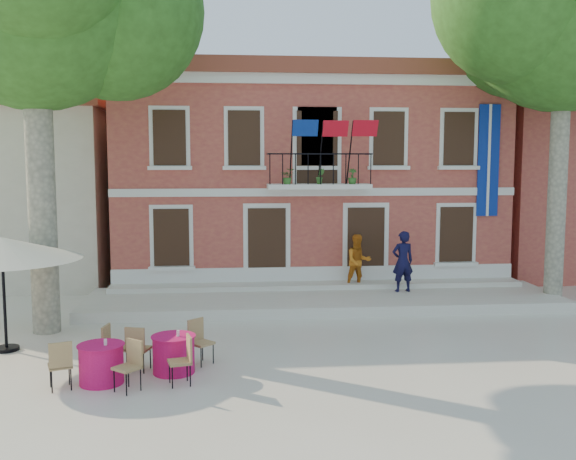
% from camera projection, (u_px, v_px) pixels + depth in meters
% --- Properties ---
extents(ground, '(90.00, 90.00, 0.00)m').
position_uv_depth(ground, '(265.00, 349.00, 14.64)').
color(ground, beige).
rests_on(ground, ground).
extents(main_building, '(13.50, 9.59, 7.50)m').
position_uv_depth(main_building, '(303.00, 174.00, 24.30)').
color(main_building, '#BF5F45').
rests_on(main_building, ground).
extents(terrace, '(14.00, 3.40, 0.30)m').
position_uv_depth(terrace, '(324.00, 300.00, 19.16)').
color(terrace, silver).
rests_on(terrace, ground).
extents(plane_tree_east, '(5.92, 5.92, 11.63)m').
position_uv_depth(plane_tree_east, '(565.00, 11.00, 18.55)').
color(plane_tree_east, '#A59E84').
rests_on(plane_tree_east, ground).
extents(patio_umbrella, '(3.49, 3.49, 2.59)m').
position_uv_depth(patio_umbrella, '(2.00, 249.00, 14.32)').
color(patio_umbrella, black).
rests_on(patio_umbrella, ground).
extents(pedestrian_navy, '(0.73, 0.53, 1.87)m').
position_uv_depth(pedestrian_navy, '(403.00, 261.00, 19.58)').
color(pedestrian_navy, black).
rests_on(pedestrian_navy, terrace).
extents(pedestrian_orange, '(0.89, 0.73, 1.70)m').
position_uv_depth(pedestrian_orange, '(358.00, 261.00, 20.10)').
color(pedestrian_orange, '#CA6A17').
rests_on(pedestrian_orange, terrace).
extents(cafe_table_0, '(1.84, 1.77, 0.95)m').
position_uv_depth(cafe_table_0, '(101.00, 362.00, 12.36)').
color(cafe_table_0, '#D7145F').
rests_on(cafe_table_0, ground).
extents(cafe_table_1, '(1.82, 1.80, 0.95)m').
position_uv_depth(cafe_table_1, '(174.00, 352.00, 12.98)').
color(cafe_table_1, '#D7145F').
rests_on(cafe_table_1, ground).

